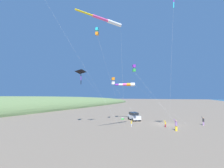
{
  "coord_description": "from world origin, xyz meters",
  "views": [
    {
      "loc": [
        -3.75,
        32.96,
        5.68
      ],
      "look_at": [
        8.13,
        8.16,
        7.94
      ],
      "focal_mm": 24.26,
      "sensor_mm": 36.0,
      "label": 1
    }
  ],
  "objects_px": {
    "person_bystander_far": "(203,121)",
    "cooler_box": "(123,119)",
    "parked_car": "(134,116)",
    "kite_windsock_white_trailing": "(107,21)",
    "person_child_green_jacket": "(131,123)",
    "kite_box_long_streamer_left": "(113,81)",
    "person_adult_flyer": "(176,124)",
    "kite_box_purple_drifting": "(134,68)",
    "kite_windsock_rainbow_low_near": "(128,85)",
    "kite_delta_teal_far_right": "(81,72)",
    "kite_box_long_streamer_right": "(97,32)",
    "person_child_grey_jacket": "(165,123)"
  },
  "relations": [
    {
      "from": "parked_car",
      "to": "person_child_green_jacket",
      "type": "xyz_separation_m",
      "value": [
        -1.81,
        7.4,
        -0.31
      ]
    },
    {
      "from": "kite_windsock_white_trailing",
      "to": "person_bystander_far",
      "type": "bearing_deg",
      "value": -126.31
    },
    {
      "from": "kite_box_purple_drifting",
      "to": "kite_windsock_rainbow_low_near",
      "type": "relative_size",
      "value": 0.73
    },
    {
      "from": "cooler_box",
      "to": "kite_windsock_rainbow_low_near",
      "type": "bearing_deg",
      "value": 159.84
    },
    {
      "from": "parked_car",
      "to": "cooler_box",
      "type": "height_order",
      "value": "parked_car"
    },
    {
      "from": "person_bystander_far",
      "to": "kite_windsock_white_trailing",
      "type": "bearing_deg",
      "value": 53.69
    },
    {
      "from": "kite_windsock_white_trailing",
      "to": "kite_box_long_streamer_right",
      "type": "bearing_deg",
      "value": -48.45
    },
    {
      "from": "cooler_box",
      "to": "kite_box_long_streamer_left",
      "type": "bearing_deg",
      "value": 54.94
    },
    {
      "from": "cooler_box",
      "to": "kite_box_purple_drifting",
      "type": "height_order",
      "value": "kite_box_purple_drifting"
    },
    {
      "from": "cooler_box",
      "to": "kite_windsock_white_trailing",
      "type": "relative_size",
      "value": 0.04
    },
    {
      "from": "person_child_green_jacket",
      "to": "kite_windsock_rainbow_low_near",
      "type": "xyz_separation_m",
      "value": [
        3.02,
        -6.47,
        7.9
      ]
    },
    {
      "from": "cooler_box",
      "to": "kite_box_long_streamer_left",
      "type": "relative_size",
      "value": 0.06
    },
    {
      "from": "person_child_grey_jacket",
      "to": "kite_delta_teal_far_right",
      "type": "bearing_deg",
      "value": 20.71
    },
    {
      "from": "person_adult_flyer",
      "to": "person_child_grey_jacket",
      "type": "relative_size",
      "value": 1.54
    },
    {
      "from": "kite_windsock_white_trailing",
      "to": "kite_windsock_rainbow_low_near",
      "type": "height_order",
      "value": "kite_windsock_white_trailing"
    },
    {
      "from": "cooler_box",
      "to": "person_bystander_far",
      "type": "height_order",
      "value": "person_bystander_far"
    },
    {
      "from": "person_bystander_far",
      "to": "cooler_box",
      "type": "bearing_deg",
      "value": 0.22
    },
    {
      "from": "person_child_grey_jacket",
      "to": "kite_box_purple_drifting",
      "type": "relative_size",
      "value": 0.11
    },
    {
      "from": "cooler_box",
      "to": "parked_car",
      "type": "bearing_deg",
      "value": -172.65
    },
    {
      "from": "kite_windsock_rainbow_low_near",
      "to": "person_adult_flyer",
      "type": "bearing_deg",
      "value": 147.06
    },
    {
      "from": "person_child_green_jacket",
      "to": "kite_delta_teal_far_right",
      "type": "relative_size",
      "value": 0.1
    },
    {
      "from": "person_bystander_far",
      "to": "person_child_green_jacket",
      "type": "bearing_deg",
      "value": 29.63
    },
    {
      "from": "kite_box_long_streamer_left",
      "to": "kite_delta_teal_far_right",
      "type": "distance_m",
      "value": 9.25
    },
    {
      "from": "person_bystander_far",
      "to": "kite_windsock_white_trailing",
      "type": "height_order",
      "value": "kite_windsock_white_trailing"
    },
    {
      "from": "person_child_green_jacket",
      "to": "person_bystander_far",
      "type": "bearing_deg",
      "value": -150.37
    },
    {
      "from": "kite_box_long_streamer_right",
      "to": "kite_windsock_rainbow_low_near",
      "type": "height_order",
      "value": "kite_box_long_streamer_right"
    },
    {
      "from": "cooler_box",
      "to": "kite_delta_teal_far_right",
      "type": "bearing_deg",
      "value": 66.63
    },
    {
      "from": "person_child_green_jacket",
      "to": "kite_box_long_streamer_left",
      "type": "bearing_deg",
      "value": -38.23
    },
    {
      "from": "person_adult_flyer",
      "to": "kite_box_long_streamer_left",
      "type": "bearing_deg",
      "value": -21.14
    },
    {
      "from": "person_bystander_far",
      "to": "kite_windsock_rainbow_low_near",
      "type": "relative_size",
      "value": 0.11
    },
    {
      "from": "parked_car",
      "to": "person_adult_flyer",
      "type": "height_order",
      "value": "person_adult_flyer"
    },
    {
      "from": "person_bystander_far",
      "to": "kite_box_long_streamer_left",
      "type": "xyz_separation_m",
      "value": [
        18.63,
        2.28,
        8.51
      ]
    },
    {
      "from": "person_child_green_jacket",
      "to": "kite_windsock_white_trailing",
      "type": "height_order",
      "value": "kite_windsock_white_trailing"
    },
    {
      "from": "person_child_grey_jacket",
      "to": "kite_box_long_streamer_right",
      "type": "relative_size",
      "value": 0.07
    },
    {
      "from": "kite_windsock_white_trailing",
      "to": "kite_delta_teal_far_right",
      "type": "xyz_separation_m",
      "value": [
        9.17,
        -6.22,
        -5.68
      ]
    },
    {
      "from": "parked_car",
      "to": "person_bystander_far",
      "type": "xyz_separation_m",
      "value": [
        -14.31,
        0.29,
        -0.05
      ]
    },
    {
      "from": "person_adult_flyer",
      "to": "kite_box_purple_drifting",
      "type": "relative_size",
      "value": 0.17
    },
    {
      "from": "parked_car",
      "to": "kite_windsock_white_trailing",
      "type": "bearing_deg",
      "value": 95.65
    },
    {
      "from": "kite_windsock_white_trailing",
      "to": "person_child_grey_jacket",
      "type": "bearing_deg",
      "value": -116.68
    },
    {
      "from": "kite_box_long_streamer_left",
      "to": "kite_windsock_rainbow_low_near",
      "type": "height_order",
      "value": "kite_box_long_streamer_left"
    },
    {
      "from": "kite_box_long_streamer_right",
      "to": "kite_delta_teal_far_right",
      "type": "relative_size",
      "value": 1.56
    },
    {
      "from": "person_child_grey_jacket",
      "to": "kite_box_long_streamer_left",
      "type": "bearing_deg",
      "value": -13.47
    },
    {
      "from": "kite_box_long_streamer_left",
      "to": "person_adult_flyer",
      "type": "bearing_deg",
      "value": 158.86
    },
    {
      "from": "person_child_green_jacket",
      "to": "person_child_grey_jacket",
      "type": "bearing_deg",
      "value": -161.87
    },
    {
      "from": "cooler_box",
      "to": "person_child_green_jacket",
      "type": "distance_m",
      "value": 8.41
    },
    {
      "from": "person_adult_flyer",
      "to": "kite_box_long_streamer_left",
      "type": "height_order",
      "value": "kite_box_long_streamer_left"
    },
    {
      "from": "kite_box_purple_drifting",
      "to": "person_adult_flyer",
      "type": "bearing_deg",
      "value": -170.76
    },
    {
      "from": "parked_car",
      "to": "kite_delta_teal_far_right",
      "type": "height_order",
      "value": "kite_delta_teal_far_right"
    },
    {
      "from": "person_bystander_far",
      "to": "kite_windsock_white_trailing",
      "type": "xyz_separation_m",
      "value": [
        12.59,
        17.13,
        15.34
      ]
    },
    {
      "from": "kite_windsock_white_trailing",
      "to": "kite_box_long_streamer_left",
      "type": "height_order",
      "value": "kite_windsock_white_trailing"
    }
  ]
}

